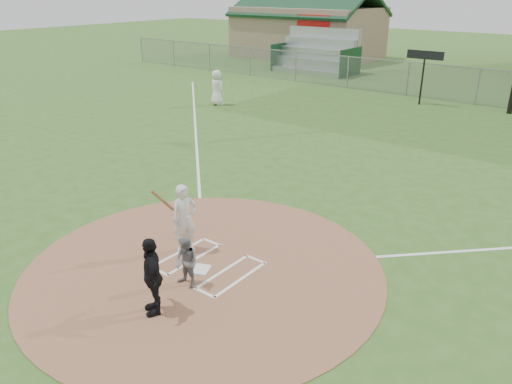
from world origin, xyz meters
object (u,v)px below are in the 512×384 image
Objects in this scene: catcher at (187,263)px; umpire at (152,276)px; batter_at_plate at (185,219)px; home_plate at (200,269)px; ondeck_player at (217,88)px.

umpire is at bearing -84.47° from catcher.
catcher is 0.66× the size of batter_at_plate.
ondeck_player is at bearing 130.42° from home_plate.
catcher is at bearing 138.82° from ondeck_player.
ondeck_player is at bearing 127.92° from catcher.
batter_at_plate is (10.48, -12.89, -0.05)m from ondeck_player.
catcher is at bearing -68.53° from home_plate.
batter_at_plate reaches higher than home_plate.
batter_at_plate is at bearing 152.62° from home_plate.
ondeck_player is 1.08× the size of batter_at_plate.
umpire is at bearing -77.21° from home_plate.
umpire is at bearing 137.07° from ondeck_player.
catcher is 1.11m from umpire.
umpire is 2.53m from batter_at_plate.
ondeck_player is (-11.76, 15.07, 0.10)m from umpire.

